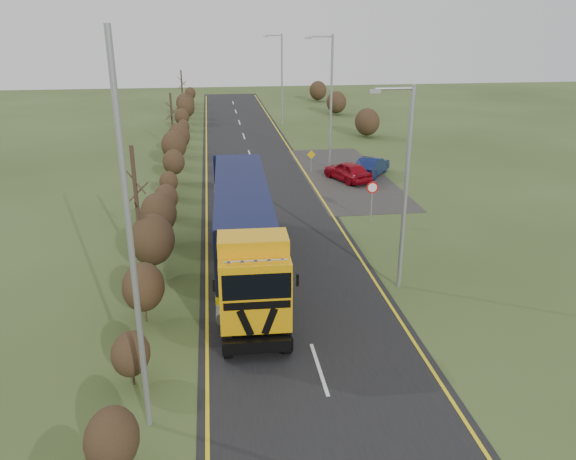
# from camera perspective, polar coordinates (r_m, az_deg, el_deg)

# --- Properties ---
(ground) EXTENTS (160.00, 160.00, 0.00)m
(ground) POSITION_cam_1_polar(r_m,az_deg,el_deg) (22.64, 1.26, -8.24)
(ground) COLOR #31421C
(ground) RESTS_ON ground
(road) EXTENTS (8.00, 120.00, 0.02)m
(road) POSITION_cam_1_polar(r_m,az_deg,el_deg) (31.68, -1.56, 0.46)
(road) COLOR black
(road) RESTS_ON ground
(layby) EXTENTS (6.00, 18.00, 0.02)m
(layby) POSITION_cam_1_polar(r_m,az_deg,el_deg) (42.17, 5.76, 5.53)
(layby) COLOR #2C2A27
(layby) RESTS_ON ground
(lane_markings) EXTENTS (7.52, 116.00, 0.01)m
(lane_markings) POSITION_cam_1_polar(r_m,az_deg,el_deg) (31.39, -1.50, 0.31)
(lane_markings) COLOR yellow
(lane_markings) RESTS_ON road
(hedgerow) EXTENTS (2.24, 102.04, 6.05)m
(hedgerow) POSITION_cam_1_polar(r_m,az_deg,el_deg) (29.14, -12.93, 1.45)
(hedgerow) COLOR #302315
(hedgerow) RESTS_ON ground
(lorry) EXTENTS (2.84, 14.59, 4.05)m
(lorry) POSITION_cam_1_polar(r_m,az_deg,el_deg) (24.91, -4.52, 0.30)
(lorry) COLOR black
(lorry) RESTS_ON ground
(car_red_hatchback) EXTENTS (3.18, 4.49, 1.42)m
(car_red_hatchback) POSITION_cam_1_polar(r_m,az_deg,el_deg) (40.65, 6.07, 5.96)
(car_red_hatchback) COLOR maroon
(car_red_hatchback) RESTS_ON ground
(car_blue_sedan) EXTENTS (3.63, 4.33, 1.40)m
(car_blue_sedan) POSITION_cam_1_polar(r_m,az_deg,el_deg) (42.34, 8.50, 6.42)
(car_blue_sedan) COLOR #0A143B
(car_blue_sedan) RESTS_ON ground
(streetlight_near) EXTENTS (1.83, 0.18, 8.59)m
(streetlight_near) POSITION_cam_1_polar(r_m,az_deg,el_deg) (23.40, 11.70, 4.80)
(streetlight_near) COLOR gray
(streetlight_near) RESTS_ON ground
(streetlight_mid) EXTENTS (2.11, 0.20, 9.94)m
(streetlight_mid) POSITION_cam_1_polar(r_m,az_deg,el_deg) (43.04, 4.23, 13.34)
(streetlight_mid) COLOR gray
(streetlight_mid) RESTS_ON ground
(streetlight_far) EXTENTS (2.02, 0.19, 9.51)m
(streetlight_far) POSITION_cam_1_polar(r_m,az_deg,el_deg) (62.25, -0.74, 15.40)
(streetlight_far) COLOR gray
(streetlight_far) RESTS_ON ground
(left_pole) EXTENTS (0.16, 0.16, 10.85)m
(left_pole) POSITION_cam_1_polar(r_m,az_deg,el_deg) (14.81, -15.63, -1.99)
(left_pole) COLOR gray
(left_pole) RESTS_ON ground
(speed_sign) EXTENTS (0.67, 0.10, 2.44)m
(speed_sign) POSITION_cam_1_polar(r_m,az_deg,el_deg) (31.92, 8.53, 3.63)
(speed_sign) COLOR gray
(speed_sign) RESTS_ON ground
(warning_board) EXTENTS (0.64, 0.11, 1.69)m
(warning_board) POSITION_cam_1_polar(r_m,az_deg,el_deg) (42.75, 2.37, 7.19)
(warning_board) COLOR gray
(warning_board) RESTS_ON ground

